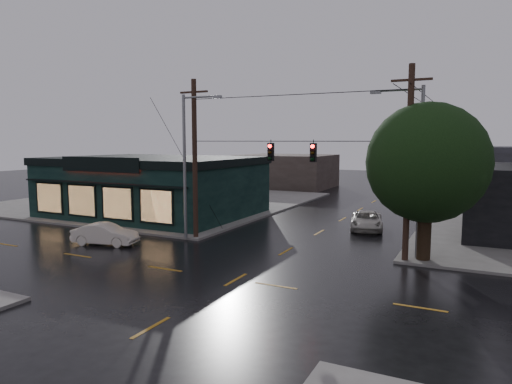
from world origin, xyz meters
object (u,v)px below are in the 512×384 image
at_px(utility_pole_nw, 196,239).
at_px(sedan_cream, 105,234).
at_px(utility_pole_ne, 405,262).
at_px(corner_tree, 427,163).
at_px(suv_silver, 367,221).

relative_size(utility_pole_nw, sedan_cream, 2.55).
bearing_deg(utility_pole_ne, sedan_cream, -167.35).
xyz_separation_m(corner_tree, suv_silver, (-4.65, 7.51, -4.54)).
height_order(sedan_cream, suv_silver, sedan_cream).
distance_m(utility_pole_nw, suv_silver, 12.22).
bearing_deg(corner_tree, sedan_cream, -166.41).
height_order(utility_pole_nw, sedan_cream, utility_pole_nw).
bearing_deg(utility_pole_ne, suv_silver, 115.38).
distance_m(utility_pole_ne, suv_silver, 8.89).
distance_m(utility_pole_ne, sedan_cream, 17.49).
bearing_deg(utility_pole_nw, suv_silver, 41.06).
height_order(corner_tree, sedan_cream, corner_tree).
relative_size(corner_tree, utility_pole_nw, 0.80).
bearing_deg(utility_pole_ne, utility_pole_nw, 180.00).
height_order(utility_pole_nw, suv_silver, utility_pole_nw).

